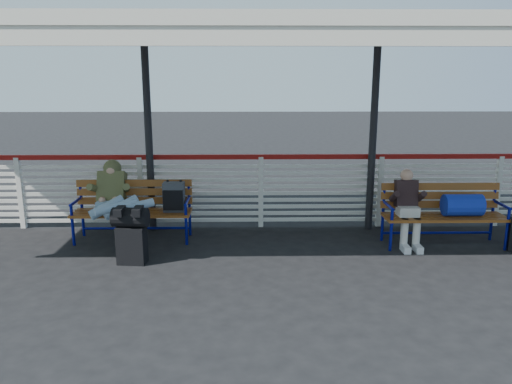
{
  "coord_description": "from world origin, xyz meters",
  "views": [
    {
      "loc": [
        -0.22,
        -6.23,
        2.5
      ],
      "look_at": [
        -0.1,
        1.0,
        0.81
      ],
      "focal_mm": 35.0,
      "sensor_mm": 36.0,
      "label": 1
    }
  ],
  "objects_px": {
    "luggage_stack": "(131,233)",
    "bench_right": "(452,207)",
    "bench_left": "(145,202)",
    "companion_person": "(408,207)",
    "traveler_man": "(117,202)"
  },
  "relations": [
    {
      "from": "luggage_stack",
      "to": "bench_right",
      "type": "height_order",
      "value": "bench_right"
    },
    {
      "from": "luggage_stack",
      "to": "bench_left",
      "type": "distance_m",
      "value": 1.05
    },
    {
      "from": "luggage_stack",
      "to": "companion_person",
      "type": "bearing_deg",
      "value": 15.44
    },
    {
      "from": "luggage_stack",
      "to": "traveler_man",
      "type": "distance_m",
      "value": 0.81
    },
    {
      "from": "traveler_man",
      "to": "companion_person",
      "type": "relative_size",
      "value": 1.43
    },
    {
      "from": "traveler_man",
      "to": "companion_person",
      "type": "xyz_separation_m",
      "value": [
        4.31,
        -0.01,
        -0.09
      ]
    },
    {
      "from": "bench_left",
      "to": "traveler_man",
      "type": "relative_size",
      "value": 1.1
    },
    {
      "from": "bench_left",
      "to": "traveler_man",
      "type": "bearing_deg",
      "value": -134.44
    },
    {
      "from": "bench_right",
      "to": "companion_person",
      "type": "bearing_deg",
      "value": -179.1
    },
    {
      "from": "bench_right",
      "to": "traveler_man",
      "type": "bearing_deg",
      "value": 179.99
    },
    {
      "from": "bench_left",
      "to": "traveler_man",
      "type": "xyz_separation_m",
      "value": [
        -0.34,
        -0.35,
        0.1
      ]
    },
    {
      "from": "bench_left",
      "to": "traveler_man",
      "type": "distance_m",
      "value": 0.49
    },
    {
      "from": "bench_left",
      "to": "bench_right",
      "type": "xyz_separation_m",
      "value": [
        4.63,
        -0.35,
        -0.0
      ]
    },
    {
      "from": "traveler_man",
      "to": "companion_person",
      "type": "bearing_deg",
      "value": -0.15
    },
    {
      "from": "luggage_stack",
      "to": "bench_left",
      "type": "xyz_separation_m",
      "value": [
        -0.01,
        1.03,
        0.17
      ]
    }
  ]
}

